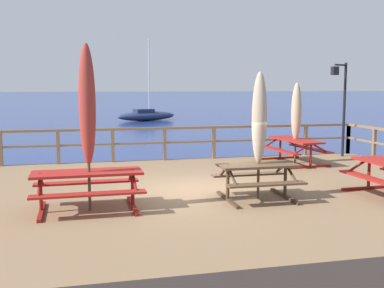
% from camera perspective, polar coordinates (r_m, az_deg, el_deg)
% --- Properties ---
extents(ground_plane, '(600.00, 600.00, 0.00)m').
position_cam_1_polar(ground_plane, '(11.10, 0.86, -9.95)').
color(ground_plane, navy).
extents(wooden_deck, '(13.69, 9.46, 0.85)m').
position_cam_1_polar(wooden_deck, '(10.99, 0.86, -7.84)').
color(wooden_deck, '#846647').
rests_on(wooden_deck, ground).
extents(railing_waterside_far, '(13.49, 0.10, 1.09)m').
position_cam_1_polar(railing_waterside_far, '(15.19, -3.37, 0.77)').
color(railing_waterside_far, brown).
rests_on(railing_waterside_far, wooden_deck).
extents(picnic_table_mid_right, '(2.13, 1.43, 0.78)m').
position_cam_1_polar(picnic_table_mid_right, '(9.28, -12.68, -4.53)').
color(picnic_table_mid_right, maroon).
rests_on(picnic_table_mid_right, wooden_deck).
extents(picnic_table_front_right, '(1.67, 1.40, 0.78)m').
position_cam_1_polar(picnic_table_front_right, '(10.02, 7.97, -3.65)').
color(picnic_table_front_right, brown).
rests_on(picnic_table_front_right, wooden_deck).
extents(picnic_table_back_right, '(1.59, 2.30, 0.78)m').
position_cam_1_polar(picnic_table_back_right, '(14.96, 12.47, -0.16)').
color(picnic_table_back_right, maroon).
rests_on(picnic_table_back_right, wooden_deck).
extents(patio_umbrella_tall_front, '(0.32, 0.32, 3.21)m').
position_cam_1_polar(patio_umbrella_tall_front, '(9.06, -12.71, 4.62)').
color(patio_umbrella_tall_front, '#4C3828').
rests_on(patio_umbrella_tall_front, wooden_deck).
extents(patio_umbrella_short_mid, '(0.32, 0.32, 2.71)m').
position_cam_1_polar(patio_umbrella_short_mid, '(9.95, 8.24, 3.09)').
color(patio_umbrella_short_mid, '#4C3828').
rests_on(patio_umbrella_short_mid, wooden_deck).
extents(patio_umbrella_tall_back_left, '(0.32, 0.32, 2.52)m').
position_cam_1_polar(patio_umbrella_tall_back_left, '(14.88, 12.65, 3.80)').
color(patio_umbrella_tall_back_left, '#4C3828').
rests_on(patio_umbrella_tall_back_left, wooden_deck).
extents(lamp_post_hooked, '(0.66, 0.33, 3.20)m').
position_cam_1_polar(lamp_post_hooked, '(16.64, 17.77, 5.73)').
color(lamp_post_hooked, black).
rests_on(lamp_post_hooked, wooden_deck).
extents(sailboat_distant, '(6.22, 3.58, 7.72)m').
position_cam_1_polar(sailboat_distant, '(44.76, -5.61, 3.51)').
color(sailboat_distant, navy).
rests_on(sailboat_distant, ground).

